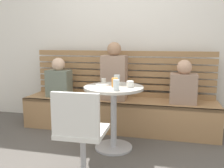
% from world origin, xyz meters
% --- Properties ---
extents(back_wall, '(5.20, 0.10, 2.90)m').
position_xyz_m(back_wall, '(0.00, 1.64, 1.45)').
color(back_wall, silver).
rests_on(back_wall, ground).
extents(booth_bench, '(2.70, 0.52, 0.44)m').
position_xyz_m(booth_bench, '(0.00, 1.20, 0.22)').
color(booth_bench, '#A87C51').
rests_on(booth_bench, ground).
extents(booth_backrest, '(2.65, 0.04, 0.67)m').
position_xyz_m(booth_backrest, '(0.00, 1.44, 0.78)').
color(booth_backrest, '#9A7249').
rests_on(booth_backrest, booth_bench).
extents(cafe_table, '(0.68, 0.68, 0.74)m').
position_xyz_m(cafe_table, '(0.09, 0.56, 0.52)').
color(cafe_table, '#ADADB2').
rests_on(cafe_table, ground).
extents(white_chair, '(0.41, 0.41, 0.85)m').
position_xyz_m(white_chair, '(-0.01, -0.25, 0.46)').
color(white_chair, '#ADADB2').
rests_on(white_chair, ground).
extents(person_adult, '(0.34, 0.22, 0.80)m').
position_xyz_m(person_adult, '(-0.05, 1.17, 0.80)').
color(person_adult, '#9E7F6B').
rests_on(person_adult, booth_bench).
extents(person_child_left, '(0.34, 0.22, 0.57)m').
position_xyz_m(person_child_left, '(0.87, 1.17, 0.69)').
color(person_child_left, '#9E7F6B').
rests_on(person_child_left, booth_bench).
extents(person_child_middle, '(0.34, 0.22, 0.57)m').
position_xyz_m(person_child_middle, '(-0.88, 1.18, 0.69)').
color(person_child_middle, slate).
rests_on(person_child_middle, booth_bench).
extents(cup_ceramic_white, '(0.08, 0.08, 0.07)m').
position_xyz_m(cup_ceramic_white, '(0.28, 0.56, 0.78)').
color(cup_ceramic_white, white).
rests_on(cup_ceramic_white, cafe_table).
extents(cup_tumbler_orange, '(0.07, 0.07, 0.10)m').
position_xyz_m(cup_tumbler_orange, '(0.11, 0.54, 0.79)').
color(cup_tumbler_orange, orange).
rests_on(cup_tumbler_orange, cafe_table).
extents(cup_espresso_small, '(0.06, 0.06, 0.05)m').
position_xyz_m(cup_espresso_small, '(-0.09, 0.77, 0.77)').
color(cup_espresso_small, silver).
rests_on(cup_espresso_small, cafe_table).
extents(cup_water_clear, '(0.07, 0.07, 0.11)m').
position_xyz_m(cup_water_clear, '(0.16, 0.36, 0.80)').
color(cup_water_clear, white).
rests_on(cup_water_clear, cafe_table).
extents(cup_glass_tall, '(0.07, 0.07, 0.12)m').
position_xyz_m(cup_glass_tall, '(0.10, 0.67, 0.80)').
color(cup_glass_tall, silver).
rests_on(cup_glass_tall, cafe_table).
extents(plate_small, '(0.17, 0.17, 0.01)m').
position_xyz_m(plate_small, '(-0.06, 0.62, 0.75)').
color(plate_small, white).
rests_on(plate_small, cafe_table).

